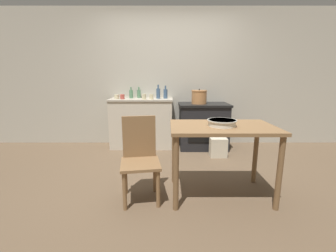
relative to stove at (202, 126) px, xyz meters
name	(u,v)px	position (x,y,z in m)	size (l,w,h in m)	color
ground_plane	(168,175)	(-0.64, -1.25, -0.42)	(14.00, 14.00, 0.00)	brown
wall_back	(168,78)	(-0.64, 0.34, 0.86)	(8.00, 0.07, 2.55)	#B2AD9E
counter_cabinet	(141,123)	(-1.15, 0.06, 0.04)	(1.16, 0.52, 0.91)	beige
stove	(202,126)	(0.00, 0.00, 0.00)	(0.90, 0.65, 0.83)	black
work_table	(221,136)	(-0.08, -1.76, 0.26)	(1.09, 0.70, 0.79)	olive
chair	(139,156)	(-0.95, -1.80, 0.05)	(0.46, 0.46, 0.88)	olive
flour_sack	(217,147)	(0.18, -0.52, -0.26)	(0.27, 0.19, 0.32)	beige
stock_pot	(198,97)	(-0.09, -0.04, 0.53)	(0.28, 0.28, 0.27)	#B77A47
mixing_bowl_large	(221,122)	(-0.09, -1.78, 0.41)	(0.30, 0.30, 0.07)	silver
bottle_far_left	(138,94)	(-1.20, 0.23, 0.57)	(0.07, 0.07, 0.21)	#517F5B
bottle_left	(165,94)	(-0.70, 0.12, 0.58)	(0.08, 0.08, 0.23)	#3D5675
bottle_mid_left	(130,94)	(-1.34, 0.17, 0.57)	(0.07, 0.07, 0.21)	#517F5B
bottle_center_left	(157,93)	(-0.83, 0.08, 0.59)	(0.07, 0.07, 0.25)	#3D5675
cup_center	(151,97)	(-0.95, -0.08, 0.54)	(0.07, 0.07, 0.09)	beige
cup_center_right	(143,97)	(-1.08, -0.08, 0.54)	(0.07, 0.07, 0.10)	beige
cup_mid_right	(122,97)	(-1.47, -0.02, 0.54)	(0.08, 0.08, 0.09)	#B74C42
cup_right	(116,97)	(-1.59, 0.04, 0.53)	(0.09, 0.09, 0.08)	beige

